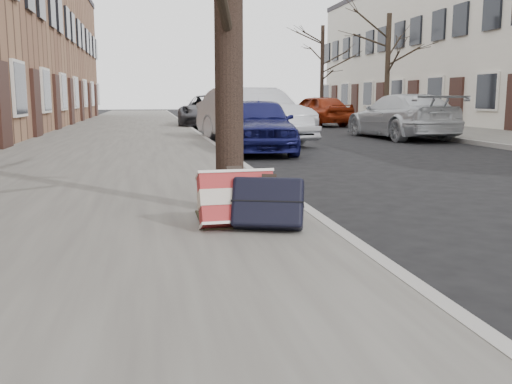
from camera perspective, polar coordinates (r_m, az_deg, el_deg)
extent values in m
plane|color=black|center=(5.15, 23.72, -5.66)|extent=(120.00, 120.00, 0.00)
cube|color=slate|center=(19.15, -13.14, 5.55)|extent=(5.00, 70.00, 0.12)
cube|color=slate|center=(21.90, 18.66, 5.76)|extent=(4.00, 70.00, 0.12)
cube|color=black|center=(5.48, -1.31, -2.61)|extent=(0.85, 0.85, 0.02)
cube|color=maroon|center=(5.07, -1.94, -0.70)|extent=(0.69, 0.41, 0.52)
cube|color=black|center=(4.97, 1.20, -1.09)|extent=(0.70, 0.54, 0.49)
imported|color=#11134B|center=(13.38, 0.18, 6.76)|extent=(1.84, 3.92, 1.30)
imported|color=#B1B2B9|center=(16.16, -0.38, 7.68)|extent=(2.83, 4.99, 1.56)
imported|color=#3D3E43|center=(25.03, -4.66, 8.06)|extent=(3.17, 5.32, 1.38)
imported|color=#B7BBBF|center=(18.51, 14.28, 7.34)|extent=(2.24, 4.87, 1.38)
imported|color=maroon|center=(26.28, 6.06, 8.11)|extent=(2.77, 4.38, 1.39)
cylinder|color=black|center=(25.44, 13.00, 11.82)|extent=(0.21, 0.21, 4.64)
cylinder|color=black|center=(34.30, 6.62, 11.85)|extent=(0.22, 0.22, 5.28)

